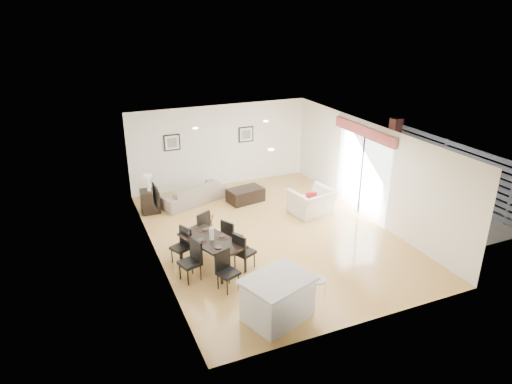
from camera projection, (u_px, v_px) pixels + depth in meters
name	position (u px, v px, depth m)	size (l,w,h in m)	color
ground	(271.00, 234.00, 12.08)	(8.00, 8.00, 0.00)	tan
wall_back	(220.00, 146.00, 14.98)	(6.00, 0.04, 2.70)	white
wall_front	(366.00, 262.00, 8.16)	(6.00, 0.04, 2.70)	white
wall_left	(154.00, 206.00, 10.48)	(0.04, 8.00, 2.70)	white
wall_right	(370.00, 171.00, 12.66)	(0.04, 8.00, 2.70)	white
ceiling	(272.00, 135.00, 11.06)	(6.00, 8.00, 0.02)	white
sofa	(192.00, 193.00, 13.93)	(2.06, 0.80, 0.60)	gray
armchair	(312.00, 202.00, 13.11)	(1.15, 1.01, 0.75)	#EFE6CF
courtyard_plant_a	(453.00, 200.00, 13.27)	(0.67, 0.58, 0.74)	#314F21
courtyard_plant_b	(412.00, 176.00, 15.36)	(0.33, 0.33, 0.59)	#314F21
dining_table	(212.00, 242.00, 10.42)	(1.32, 1.78, 0.67)	black
dining_chair_wnear	(193.00, 258.00, 9.92)	(0.52, 0.52, 0.93)	black
dining_chair_wfar	(183.00, 243.00, 10.62)	(0.52, 0.52, 0.86)	black
dining_chair_enear	(242.00, 250.00, 10.29)	(0.53, 0.53, 0.90)	black
dining_chair_efar	(230.00, 235.00, 10.98)	(0.53, 0.53, 0.88)	black
dining_chair_head	(226.00, 268.00, 9.60)	(0.51, 0.51, 0.88)	black
dining_chair_foot	(201.00, 227.00, 11.31)	(0.57, 0.57, 0.94)	black
vase	(211.00, 229.00, 10.29)	(0.82, 1.25, 0.63)	white
coffee_table	(245.00, 195.00, 14.03)	(1.06, 0.64, 0.42)	black
side_table	(150.00, 201.00, 13.27)	(0.51, 0.51, 0.68)	black
table_lamp	(148.00, 180.00, 13.02)	(0.25, 0.25, 0.48)	white
cushion	(311.00, 198.00, 12.90)	(0.31, 0.10, 0.31)	#AA161C
kitchen_island	(278.00, 298.00, 8.66)	(1.52, 1.34, 0.89)	silver
bar_stool	(318.00, 283.00, 8.94)	(0.30, 0.30, 0.66)	silver
framed_print_back_left	(172.00, 142.00, 14.26)	(0.52, 0.04, 0.52)	black
framed_print_back_right	(246.00, 134.00, 15.17)	(0.52, 0.04, 0.52)	black
framed_print_left_wall	(156.00, 196.00, 10.21)	(0.04, 0.52, 0.52)	black
sliding_door	(363.00, 158.00, 12.78)	(0.12, 2.70, 2.57)	white
courtyard	(433.00, 163.00, 14.71)	(6.00, 6.00, 2.00)	gray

